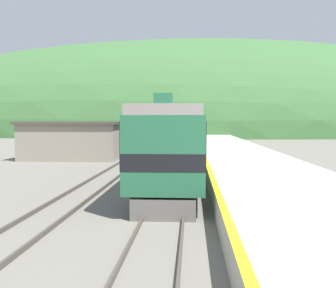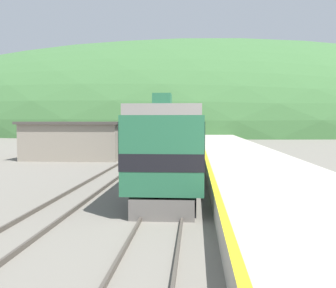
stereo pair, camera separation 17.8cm
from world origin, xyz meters
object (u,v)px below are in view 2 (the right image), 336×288
(carriage_fifth, at_px, (191,126))
(carriage_third, at_px, (188,129))
(carriage_fourth, at_px, (190,127))
(express_train_lead_car, at_px, (176,142))
(carriage_second, at_px, (185,132))

(carriage_fifth, bearing_deg, carriage_third, -90.00)
(carriage_fifth, bearing_deg, carriage_fourth, -90.00)
(carriage_fifth, bearing_deg, express_train_lead_car, -90.00)
(carriage_third, bearing_deg, express_train_lead_car, -90.00)
(express_train_lead_car, relative_size, carriage_second, 0.98)
(carriage_third, distance_m, carriage_fourth, 21.44)
(express_train_lead_car, distance_m, carriage_fourth, 64.34)
(carriage_second, relative_size, carriage_fifth, 1.00)
(carriage_second, bearing_deg, carriage_fifth, 90.00)
(carriage_second, distance_m, carriage_third, 21.44)
(express_train_lead_car, xyz_separation_m, carriage_fifth, (0.00, 85.78, -0.01))
(carriage_second, height_order, carriage_fifth, same)
(express_train_lead_car, height_order, carriage_fourth, express_train_lead_car)
(express_train_lead_car, height_order, carriage_fifth, express_train_lead_car)
(express_train_lead_car, relative_size, carriage_fifth, 0.98)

